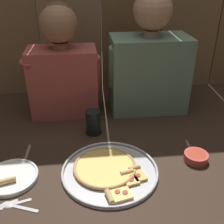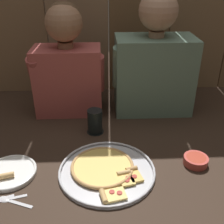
% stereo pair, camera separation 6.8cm
% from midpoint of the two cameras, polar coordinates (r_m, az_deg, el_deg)
% --- Properties ---
extents(ground_plane, '(3.20, 3.20, 0.00)m').
position_cam_midpoint_polar(ground_plane, '(1.18, 2.50, -10.02)').
color(ground_plane, '#332319').
extents(pizza_tray, '(0.39, 0.39, 0.03)m').
position_cam_midpoint_polar(pizza_tray, '(1.12, 0.47, -11.93)').
color(pizza_tray, silver).
rests_on(pizza_tray, ground).
extents(dinner_plate, '(0.21, 0.21, 0.03)m').
position_cam_midpoint_polar(dinner_plate, '(1.17, -18.99, -11.84)').
color(dinner_plate, white).
rests_on(dinner_plate, ground).
extents(drinking_glass, '(0.08, 0.08, 0.12)m').
position_cam_midpoint_polar(drinking_glass, '(1.33, -2.12, -2.01)').
color(drinking_glass, black).
rests_on(drinking_glass, ground).
extents(dipping_bowl, '(0.10, 0.10, 0.03)m').
position_cam_midpoint_polar(dipping_bowl, '(1.22, 18.61, -9.50)').
color(dipping_bowl, '#CC4C42').
rests_on(dipping_bowl, ground).
extents(table_knife, '(0.15, 0.06, 0.01)m').
position_cam_midpoint_polar(table_knife, '(1.07, -19.85, -16.89)').
color(table_knife, silver).
rests_on(table_knife, ground).
extents(table_spoon, '(0.14, 0.07, 0.01)m').
position_cam_midpoint_polar(table_spoon, '(1.07, -18.87, -17.04)').
color(table_spoon, silver).
rests_on(table_spoon, ground).
extents(diner_left, '(0.39, 0.21, 0.58)m').
position_cam_midpoint_polar(diner_left, '(1.46, -8.01, 9.81)').
color(diner_left, '#AD4C47').
rests_on(diner_left, ground).
extents(diner_right, '(0.45, 0.24, 0.64)m').
position_cam_midpoint_polar(diner_right, '(1.49, 10.16, 10.55)').
color(diner_right, slate).
rests_on(diner_right, ground).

